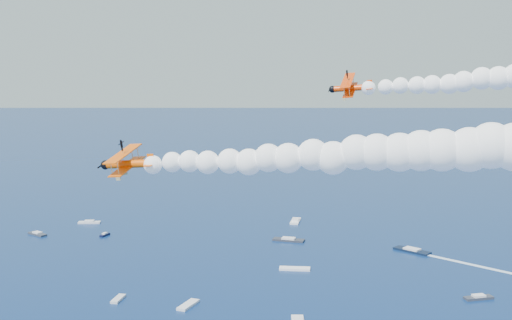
# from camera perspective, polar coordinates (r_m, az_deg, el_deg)

# --- Properties ---
(biplane_lead) EXTENTS (8.85, 10.43, 7.81)m
(biplane_lead) POSITION_cam_1_polar(r_m,az_deg,el_deg) (116.83, 8.17, 6.09)
(biplane_lead) COLOR #F23C05
(biplane_trail) EXTENTS (8.73, 10.01, 7.10)m
(biplane_trail) POSITION_cam_1_polar(r_m,az_deg,el_deg) (88.09, -10.80, -0.34)
(biplane_trail) COLOR #FF5805
(smoke_trail_trail) EXTENTS (61.37, 17.18, 10.83)m
(smoke_trail_trail) POSITION_cam_1_polar(r_m,az_deg,el_deg) (79.96, 9.28, 0.51)
(smoke_trail_trail) COLOR white
(spectator_boats) EXTENTS (208.65, 171.48, 0.70)m
(spectator_boats) POSITION_cam_1_polar(r_m,az_deg,el_deg) (198.43, 3.64, -10.65)
(spectator_boats) COLOR white
(spectator_boats) RESTS_ON ground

